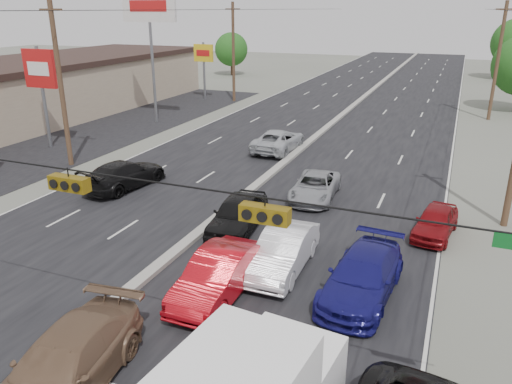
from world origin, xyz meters
TOP-DOWN VIEW (x-y plane):
  - ground at (0.00, 0.00)m, footprint 200.00×200.00m
  - road_surface at (0.00, 30.00)m, footprint 20.00×160.00m
  - center_median at (0.00, 30.00)m, footprint 0.50×160.00m
  - strip_mall at (-26.00, 25.00)m, footprint 12.00×42.00m
  - parking_lot at (-17.00, 25.00)m, footprint 10.00×42.00m
  - utility_pole_left_b at (-12.50, 15.00)m, footprint 1.60×0.30m
  - utility_pole_left_c at (-12.50, 40.00)m, footprint 1.60×0.30m
  - utility_pole_right_c at (12.50, 40.00)m, footprint 1.60×0.30m
  - traffic_signals at (1.40, 0.00)m, footprint 25.00×0.30m
  - pole_sign_mid at (-17.00, 18.00)m, footprint 2.60×0.25m
  - pole_sign_billboard at (-14.50, 28.00)m, footprint 5.00×0.25m
  - pole_sign_far at (-16.00, 40.00)m, footprint 2.20×0.25m
  - tree_left_far at (-22.00, 60.00)m, footprint 4.80×4.80m
  - tan_sedan at (1.40, -0.91)m, footprint 2.84×5.66m
  - red_sedan at (3.00, 4.70)m, footprint 1.68×4.80m
  - queue_car_a at (1.40, 9.90)m, footprint 2.27×4.76m
  - queue_car_b at (4.46, 7.26)m, footprint 1.68×4.68m
  - queue_car_c at (3.50, 15.05)m, footprint 2.48×4.78m
  - queue_car_d at (7.58, 6.53)m, footprint 2.49×5.35m
  - queue_car_e at (9.60, 12.64)m, footprint 2.02×3.94m
  - oncoming_near at (-6.70, 12.73)m, footprint 2.81×5.47m
  - oncoming_far at (-1.40, 23.07)m, footprint 2.55×5.41m

SIDE VIEW (x-z plane):
  - ground at x=0.00m, z-range 0.00..0.00m
  - road_surface at x=0.00m, z-range -0.01..0.01m
  - parking_lot at x=-17.00m, z-range -0.01..0.01m
  - center_median at x=0.00m, z-range 0.00..0.20m
  - queue_car_e at x=9.60m, z-range 0.00..1.28m
  - queue_car_c at x=3.50m, z-range 0.00..1.29m
  - oncoming_far at x=-1.40m, z-range 0.00..1.49m
  - queue_car_d at x=7.58m, z-range 0.00..1.51m
  - oncoming_near at x=-6.70m, z-range 0.00..1.52m
  - queue_car_b at x=4.46m, z-range 0.00..1.54m
  - queue_car_a at x=1.40m, z-range 0.00..1.57m
  - tan_sedan at x=1.40m, z-range 0.00..1.58m
  - red_sedan at x=3.00m, z-range 0.00..1.58m
  - strip_mall at x=-26.00m, z-range 0.00..4.60m
  - tree_left_far at x=-22.00m, z-range 0.66..6.78m
  - pole_sign_far at x=-16.00m, z-range 1.41..7.41m
  - utility_pole_left_b at x=-12.50m, z-range 0.11..10.11m
  - utility_pole_left_c at x=-12.50m, z-range 0.11..10.11m
  - utility_pole_right_c at x=12.50m, z-range 0.11..10.11m
  - pole_sign_mid at x=-17.00m, z-range 1.61..8.61m
  - traffic_signals at x=1.40m, z-range 5.22..5.77m
  - pole_sign_billboard at x=-14.50m, z-range 3.37..14.37m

